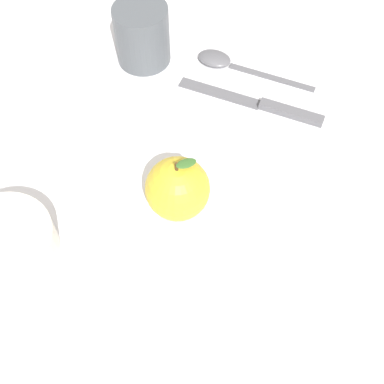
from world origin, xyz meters
The scene contains 8 objects.
ground_plane centered at (0.00, 0.00, 0.00)m, with size 2.40×2.40×0.00m, color silver.
dinner_plate centered at (-0.01, -0.03, 0.01)m, with size 0.26×0.26×0.01m.
apple centered at (-0.02, -0.04, 0.05)m, with size 0.07×0.07×0.08m.
side_bowl centered at (-0.21, -0.06, 0.03)m, with size 0.11×0.11×0.04m.
cup centered at (-0.03, 0.23, 0.05)m, with size 0.08×0.08×0.08m.
knife centered at (0.12, 0.10, 0.00)m, with size 0.18×0.12×0.01m.
spoon centered at (0.09, 0.19, 0.01)m, with size 0.15×0.11×0.01m.
linen_napkin centered at (-0.09, -0.17, 0.00)m, with size 0.12×0.16×0.00m, color silver.
Camera 1 is at (-0.07, -0.34, 0.51)m, focal length 48.12 mm.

